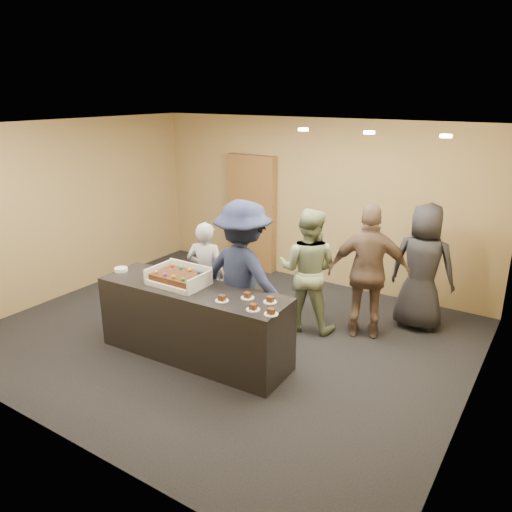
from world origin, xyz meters
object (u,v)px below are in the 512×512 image
at_px(storage_cabinet, 251,213).
at_px(sheet_cake, 178,276).
at_px(person_brown_extra, 369,272).
at_px(person_dark_suit, 423,267).
at_px(serving_counter, 194,322).
at_px(cake_box, 180,280).
at_px(person_sage_man, 308,270).
at_px(person_navy_man, 243,277).
at_px(plate_stack, 121,269).
at_px(person_server_grey, 206,275).

height_order(storage_cabinet, sheet_cake, storage_cabinet).
height_order(sheet_cake, person_brown_extra, person_brown_extra).
bearing_deg(sheet_cake, person_dark_suit, 45.56).
distance_m(serving_counter, cake_box, 0.54).
bearing_deg(person_sage_man, person_brown_extra, -174.70).
bearing_deg(person_sage_man, person_dark_suit, -156.32).
distance_m(person_navy_man, person_dark_suit, 2.46).
xyz_separation_m(storage_cabinet, cake_box, (0.97, -3.03, -0.08)).
xyz_separation_m(storage_cabinet, person_navy_man, (1.57, -2.55, -0.08)).
bearing_deg(person_brown_extra, person_navy_man, 23.71).
bearing_deg(person_dark_suit, storage_cabinet, -16.03).
xyz_separation_m(cake_box, sheet_cake, (-0.00, -0.03, 0.05)).
bearing_deg(plate_stack, person_navy_man, 20.17).
relative_size(cake_box, person_navy_man, 0.36).
bearing_deg(serving_counter, cake_box, 170.98).
distance_m(person_sage_man, person_dark_suit, 1.54).
distance_m(cake_box, sheet_cake, 0.06).
bearing_deg(sheet_cake, person_navy_man, 39.77).
bearing_deg(plate_stack, person_dark_suit, 36.62).
relative_size(serving_counter, person_sage_man, 1.43).
bearing_deg(person_dark_suit, serving_counter, 45.38).
relative_size(cake_box, person_brown_extra, 0.38).
relative_size(serving_counter, person_dark_suit, 1.39).
height_order(serving_counter, storage_cabinet, storage_cabinet).
distance_m(person_brown_extra, person_dark_suit, 0.82).
distance_m(plate_stack, person_navy_man, 1.62).
relative_size(cake_box, person_server_grey, 0.46).
xyz_separation_m(storage_cabinet, person_server_grey, (0.77, -2.28, -0.29)).
bearing_deg(storage_cabinet, cake_box, -72.26).
bearing_deg(person_dark_suit, sheet_cake, 42.54).
xyz_separation_m(person_navy_man, person_dark_suit, (1.66, 1.81, -0.08)).
bearing_deg(person_brown_extra, person_server_grey, 3.06).
height_order(person_sage_man, person_navy_man, person_navy_man).
bearing_deg(serving_counter, person_brown_extra, 44.66).
bearing_deg(person_navy_man, person_dark_suit, -127.73).
bearing_deg(serving_counter, sheet_cake, 177.70).
height_order(sheet_cake, plate_stack, sheet_cake).
bearing_deg(person_brown_extra, storage_cabinet, -48.33).
bearing_deg(storage_cabinet, sheet_cake, -72.41).
bearing_deg(person_navy_man, cake_box, 43.21).
height_order(person_server_grey, person_sage_man, person_sage_man).
bearing_deg(plate_stack, sheet_cake, 3.68).
xyz_separation_m(sheet_cake, plate_stack, (-0.92, -0.06, -0.08)).
height_order(sheet_cake, person_navy_man, person_navy_man).
bearing_deg(person_dark_suit, person_server_grey, 28.92).
bearing_deg(person_server_grey, plate_stack, 31.39).
bearing_deg(person_dark_suit, person_sage_man, 31.66).
bearing_deg(plate_stack, person_brown_extra, 32.59).
relative_size(person_sage_man, person_brown_extra, 0.94).
distance_m(storage_cabinet, person_dark_suit, 3.32).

